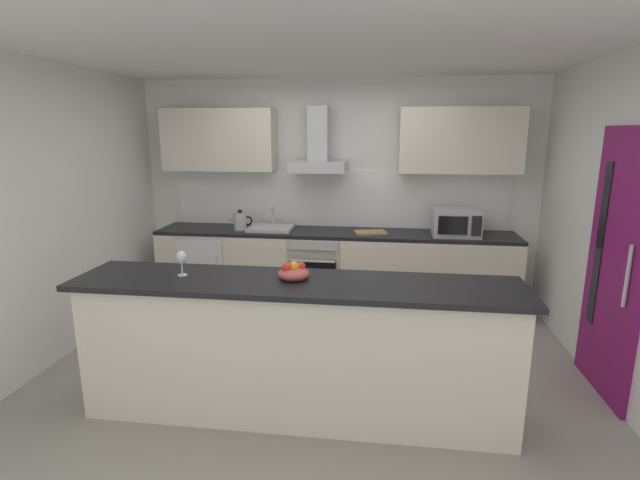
{
  "coord_description": "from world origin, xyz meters",
  "views": [
    {
      "loc": [
        0.55,
        -3.75,
        2.01
      ],
      "look_at": [
        -0.01,
        0.38,
        1.05
      ],
      "focal_mm": 26.63,
      "sensor_mm": 36.0,
      "label": 1
    }
  ],
  "objects_px": {
    "oven": "(317,269)",
    "wine_glass": "(181,259)",
    "sink": "(271,228)",
    "refrigerator": "(208,267)",
    "kettle": "(240,221)",
    "range_hood": "(318,152)",
    "fruit_bowl": "(294,272)",
    "chopping_board": "(370,232)",
    "microwave": "(456,222)"
  },
  "relations": [
    {
      "from": "kettle",
      "to": "sink",
      "type": "bearing_deg",
      "value": 7.3
    },
    {
      "from": "refrigerator",
      "to": "chopping_board",
      "type": "height_order",
      "value": "chopping_board"
    },
    {
      "from": "range_hood",
      "to": "microwave",
      "type": "bearing_deg",
      "value": -5.88
    },
    {
      "from": "wine_glass",
      "to": "chopping_board",
      "type": "relative_size",
      "value": 0.52
    },
    {
      "from": "oven",
      "to": "sink",
      "type": "xyz_separation_m",
      "value": [
        -0.53,
        0.01,
        0.47
      ]
    },
    {
      "from": "kettle",
      "to": "fruit_bowl",
      "type": "height_order",
      "value": "kettle"
    },
    {
      "from": "microwave",
      "to": "chopping_board",
      "type": "xyz_separation_m",
      "value": [
        -0.92,
        0.0,
        -0.14
      ]
    },
    {
      "from": "range_hood",
      "to": "sink",
      "type": "bearing_deg",
      "value": -167.45
    },
    {
      "from": "microwave",
      "to": "chopping_board",
      "type": "distance_m",
      "value": 0.93
    },
    {
      "from": "oven",
      "to": "refrigerator",
      "type": "bearing_deg",
      "value": -179.88
    },
    {
      "from": "oven",
      "to": "sink",
      "type": "distance_m",
      "value": 0.71
    },
    {
      "from": "oven",
      "to": "microwave",
      "type": "height_order",
      "value": "microwave"
    },
    {
      "from": "oven",
      "to": "range_hood",
      "type": "relative_size",
      "value": 1.11
    },
    {
      "from": "oven",
      "to": "chopping_board",
      "type": "height_order",
      "value": "chopping_board"
    },
    {
      "from": "refrigerator",
      "to": "chopping_board",
      "type": "bearing_deg",
      "value": -0.63
    },
    {
      "from": "oven",
      "to": "wine_glass",
      "type": "xyz_separation_m",
      "value": [
        -0.65,
        -2.16,
        0.68
      ]
    },
    {
      "from": "range_hood",
      "to": "fruit_bowl",
      "type": "distance_m",
      "value": 2.37
    },
    {
      "from": "sink",
      "to": "fruit_bowl",
      "type": "relative_size",
      "value": 2.27
    },
    {
      "from": "sink",
      "to": "range_hood",
      "type": "distance_m",
      "value": 1.02
    },
    {
      "from": "sink",
      "to": "wine_glass",
      "type": "relative_size",
      "value": 2.81
    },
    {
      "from": "oven",
      "to": "microwave",
      "type": "bearing_deg",
      "value": -1.05
    },
    {
      "from": "refrigerator",
      "to": "fruit_bowl",
      "type": "bearing_deg",
      "value": -55.73
    },
    {
      "from": "sink",
      "to": "chopping_board",
      "type": "relative_size",
      "value": 1.47
    },
    {
      "from": "wine_glass",
      "to": "chopping_board",
      "type": "xyz_separation_m",
      "value": [
        1.26,
        2.13,
        -0.23
      ]
    },
    {
      "from": "microwave",
      "to": "fruit_bowl",
      "type": "bearing_deg",
      "value": -123.47
    },
    {
      "from": "kettle",
      "to": "chopping_board",
      "type": "bearing_deg",
      "value": 0.39
    },
    {
      "from": "oven",
      "to": "refrigerator",
      "type": "xyz_separation_m",
      "value": [
        -1.3,
        -0.0,
        -0.03
      ]
    },
    {
      "from": "refrigerator",
      "to": "kettle",
      "type": "bearing_deg",
      "value": -4.18
    },
    {
      "from": "refrigerator",
      "to": "range_hood",
      "type": "bearing_deg",
      "value": 5.79
    },
    {
      "from": "sink",
      "to": "wine_glass",
      "type": "xyz_separation_m",
      "value": [
        -0.12,
        -2.17,
        0.21
      ]
    },
    {
      "from": "range_hood",
      "to": "chopping_board",
      "type": "height_order",
      "value": "range_hood"
    },
    {
      "from": "refrigerator",
      "to": "range_hood",
      "type": "relative_size",
      "value": 1.18
    },
    {
      "from": "sink",
      "to": "refrigerator",
      "type": "bearing_deg",
      "value": -178.98
    },
    {
      "from": "oven",
      "to": "sink",
      "type": "height_order",
      "value": "sink"
    },
    {
      "from": "refrigerator",
      "to": "microwave",
      "type": "bearing_deg",
      "value": -0.51
    },
    {
      "from": "microwave",
      "to": "sink",
      "type": "height_order",
      "value": "microwave"
    },
    {
      "from": "sink",
      "to": "microwave",
      "type": "bearing_deg",
      "value": -1.08
    },
    {
      "from": "kettle",
      "to": "fruit_bowl",
      "type": "bearing_deg",
      "value": -63.95
    },
    {
      "from": "refrigerator",
      "to": "wine_glass",
      "type": "xyz_separation_m",
      "value": [
        0.65,
        -2.15,
        0.71
      ]
    },
    {
      "from": "refrigerator",
      "to": "sink",
      "type": "relative_size",
      "value": 1.7
    },
    {
      "from": "refrigerator",
      "to": "kettle",
      "type": "xyz_separation_m",
      "value": [
        0.42,
        -0.03,
        0.58
      ]
    },
    {
      "from": "range_hood",
      "to": "fruit_bowl",
      "type": "height_order",
      "value": "range_hood"
    },
    {
      "from": "microwave",
      "to": "sink",
      "type": "bearing_deg",
      "value": 178.92
    },
    {
      "from": "refrigerator",
      "to": "fruit_bowl",
      "type": "distance_m",
      "value": 2.64
    },
    {
      "from": "oven",
      "to": "fruit_bowl",
      "type": "relative_size",
      "value": 3.64
    },
    {
      "from": "microwave",
      "to": "kettle",
      "type": "relative_size",
      "value": 1.73
    },
    {
      "from": "kettle",
      "to": "range_hood",
      "type": "xyz_separation_m",
      "value": [
        0.88,
        0.16,
        0.78
      ]
    },
    {
      "from": "fruit_bowl",
      "to": "range_hood",
      "type": "bearing_deg",
      "value": 93.58
    },
    {
      "from": "refrigerator",
      "to": "fruit_bowl",
      "type": "xyz_separation_m",
      "value": [
        1.45,
        -2.12,
        0.63
      ]
    },
    {
      "from": "microwave",
      "to": "kettle",
      "type": "distance_m",
      "value": 2.41
    }
  ]
}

